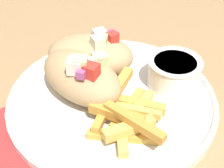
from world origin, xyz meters
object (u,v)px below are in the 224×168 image
object	(u,v)px
plate	(112,98)
sauce_ramekin	(172,70)
fries_pile	(126,113)
pita_sandwich_far	(90,55)
pita_sandwich_near	(81,76)

from	to	relation	value
plate	sauce_ramekin	bearing A→B (deg)	70.58
fries_pile	pita_sandwich_far	bearing A→B (deg)	166.89
pita_sandwich_near	pita_sandwich_far	bearing A→B (deg)	125.54
plate	pita_sandwich_near	size ratio (longest dim) A/B	2.06
plate	pita_sandwich_near	bearing A→B (deg)	-136.09
pita_sandwich_near	sauce_ramekin	distance (m)	0.12
pita_sandwich_near	sauce_ramekin	world-z (taller)	pita_sandwich_near
pita_sandwich_near	plate	bearing A→B (deg)	37.43
pita_sandwich_near	pita_sandwich_far	size ratio (longest dim) A/B	0.93
plate	fries_pile	size ratio (longest dim) A/B	2.30
pita_sandwich_far	fries_pile	distance (m)	0.11
pita_sandwich_far	plate	bearing A→B (deg)	-53.06
pita_sandwich_far	sauce_ramekin	world-z (taller)	pita_sandwich_far
plate	pita_sandwich_far	bearing A→B (deg)	170.70
sauce_ramekin	pita_sandwich_far	bearing A→B (deg)	-142.31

